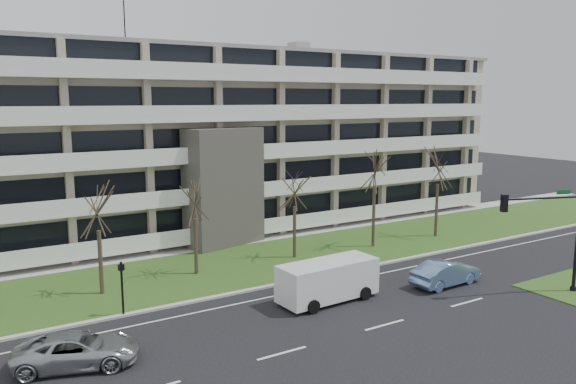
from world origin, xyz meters
TOP-DOWN VIEW (x-y plane):
  - ground at (0.00, 0.00)m, footprint 160.00×160.00m
  - grass_verge at (0.00, 13.00)m, footprint 90.00×10.00m
  - curb at (0.00, 8.00)m, footprint 90.00×0.35m
  - sidewalk at (0.00, 18.50)m, footprint 90.00×2.00m
  - lane_edge_line at (0.00, 6.50)m, footprint 90.00×0.12m
  - apartment_building at (-0.01, 25.32)m, footprint 60.50×15.10m
  - silver_pickup at (-13.96, 3.53)m, footprint 5.57×3.86m
  - blue_sedan at (7.21, 2.71)m, footprint 4.70×1.77m
  - white_van at (-0.34, 4.31)m, footprint 5.90×2.61m
  - traffic_signal at (11.08, -1.47)m, footprint 4.98×1.99m
  - pedestrian_signal at (-10.77, 8.04)m, footprint 0.31×0.27m
  - tree_2 at (-10.88, 12.01)m, footprint 3.37×3.37m
  - tree_3 at (-4.79, 12.65)m, footprint 3.26×3.26m
  - tree_4 at (2.61, 12.52)m, footprint 3.33×3.33m
  - tree_5 at (9.31, 11.90)m, footprint 4.11×4.11m
  - tree_6 at (15.79, 11.71)m, footprint 3.89×3.89m

SIDE VIEW (x-z plane):
  - ground at x=0.00m, z-range 0.00..0.00m
  - lane_edge_line at x=0.00m, z-range 0.00..0.01m
  - grass_verge at x=0.00m, z-range 0.00..0.06m
  - sidewalk at x=0.00m, z-range 0.00..0.08m
  - curb at x=0.00m, z-range 0.00..0.12m
  - silver_pickup at x=-13.96m, z-range 0.00..1.41m
  - blue_sedan at x=7.21m, z-range 0.00..1.53m
  - white_van at x=-0.34m, z-range 0.22..2.47m
  - pedestrian_signal at x=-10.77m, z-range 0.40..3.32m
  - traffic_signal at x=11.08m, z-range 0.89..6.97m
  - tree_3 at x=-4.79m, z-range 1.80..8.33m
  - tree_4 at x=2.61m, z-range 1.84..8.50m
  - tree_2 at x=-10.88m, z-range 1.86..8.60m
  - tree_6 at x=15.79m, z-range 2.16..9.95m
  - tree_5 at x=9.31m, z-range 2.28..10.50m
  - apartment_building at x=-0.01m, z-range -1.76..16.99m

